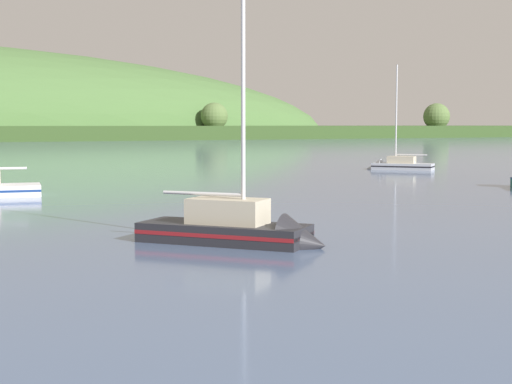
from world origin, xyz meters
TOP-DOWN VIEW (x-y plane):
  - sailboat_far_left at (-8.81, 32.15)m, footprint 6.29×6.94m
  - sailboat_outer_reach at (25.77, 66.87)m, footprint 5.74×6.38m

SIDE VIEW (x-z plane):
  - sailboat_outer_reach at x=25.77m, z-range -5.39..5.81m
  - sailboat_far_left at x=-8.81m, z-range -5.61..6.28m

